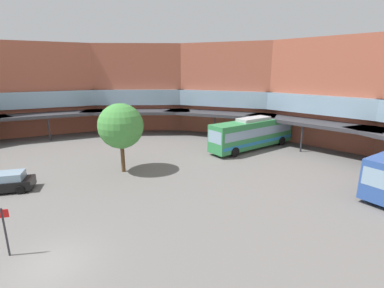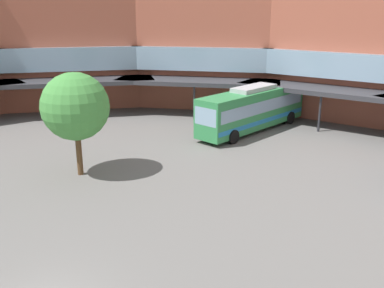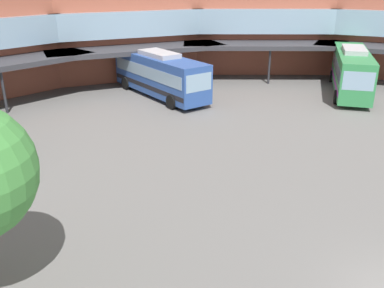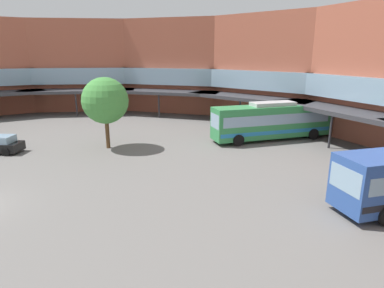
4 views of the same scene
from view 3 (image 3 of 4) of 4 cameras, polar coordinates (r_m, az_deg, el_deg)
bus_1 at (r=38.71m, az=20.56°, el=9.21°), size 11.10×5.59×3.86m
bus_2 at (r=35.49m, az=-4.32°, el=9.34°), size 6.43×10.85×3.69m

